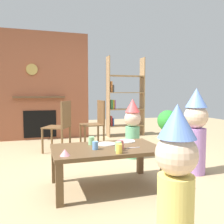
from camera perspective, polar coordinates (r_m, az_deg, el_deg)
ground_plane at (r=3.32m, az=-0.42°, el=-13.73°), size 12.00×12.00×0.00m
brick_fireplace_feature at (r=5.61m, az=-17.03°, el=5.91°), size 2.20×0.28×2.40m
bookshelf at (r=5.76m, az=2.70°, el=2.98°), size 0.90×0.28×1.90m
coffee_table at (r=2.66m, az=-1.27°, el=-9.75°), size 1.17×0.71×0.45m
paper_cup_near_left at (r=2.77m, az=-4.96°, el=-6.86°), size 0.07×0.07×0.09m
paper_cup_near_right at (r=2.54m, az=-4.02°, el=-8.00°), size 0.06×0.06×0.09m
paper_cup_center at (r=2.38m, az=1.72°, el=-8.76°), size 0.06×0.06×0.09m
paper_cup_far_left at (r=2.55m, az=2.00°, el=-7.80°), size 0.07×0.07×0.10m
paper_cup_far_right at (r=2.47m, az=1.51°, el=-8.25°), size 0.07×0.07×0.09m
paper_plate_front at (r=2.94m, az=3.43°, el=-6.96°), size 0.22×0.22×0.01m
paper_plate_rear at (r=2.78m, az=-1.37°, el=-7.65°), size 0.21×0.21×0.01m
birthday_cake_slice at (r=2.33m, az=-11.19°, el=-9.48°), size 0.10×0.10×0.06m
table_fork at (r=2.62m, az=5.07°, el=-8.50°), size 0.15×0.02×0.01m
child_with_cone_hat at (r=1.61m, az=15.07°, el=-14.63°), size 0.27×0.27×0.98m
child_in_pink at (r=3.25m, az=19.37°, el=-3.81°), size 0.31×0.31×1.10m
child_by_the_chairs at (r=3.82m, az=4.92°, el=-3.59°), size 0.26×0.26×0.95m
dining_chair_left at (r=4.28m, az=-12.05°, el=-2.65°), size 0.54×0.54×0.90m
dining_chair_middle at (r=4.57m, az=-3.73°, el=-2.10°), size 0.42×0.42×0.90m
potted_plant_tall at (r=5.68m, az=13.22°, el=-2.38°), size 0.49×0.49×0.65m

